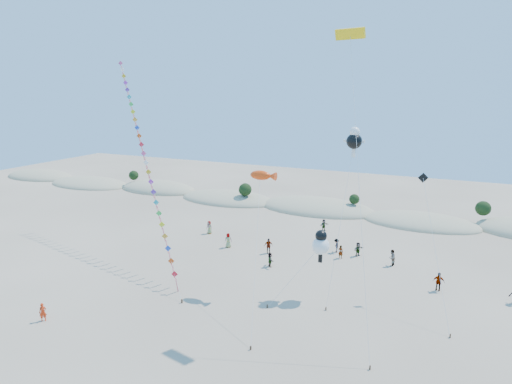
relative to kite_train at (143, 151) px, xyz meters
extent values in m
plane|color=gray|center=(13.74, -19.67, -11.96)|extent=(160.00, 160.00, 0.00)
ellipsoid|color=tan|center=(-50.26, 25.93, -11.96)|extent=(17.00, 9.35, 3.20)
ellipsoid|color=#233714|center=(-50.26, 25.93, -11.08)|extent=(13.60, 6.12, 0.68)
ellipsoid|color=tan|center=(-34.26, 24.53, -11.96)|extent=(18.00, 9.90, 2.80)
ellipsoid|color=#233714|center=(-34.26, 24.53, -11.19)|extent=(14.40, 6.48, 0.72)
ellipsoid|color=tan|center=(-18.26, 26.33, -11.96)|extent=(16.00, 8.80, 3.60)
ellipsoid|color=#233714|center=(-18.26, 26.33, -10.97)|extent=(12.80, 5.76, 0.64)
ellipsoid|color=tan|center=(-2.26, 24.93, -11.96)|extent=(17.60, 9.68, 3.00)
ellipsoid|color=#233714|center=(-2.26, 24.93, -11.14)|extent=(14.08, 6.34, 0.70)
ellipsoid|color=tan|center=(13.74, 25.63, -11.96)|extent=(19.00, 10.45, 3.40)
ellipsoid|color=#233714|center=(13.74, 25.63, -11.03)|extent=(15.20, 6.84, 0.76)
ellipsoid|color=tan|center=(29.74, 24.23, -11.96)|extent=(16.40, 9.02, 2.80)
ellipsoid|color=#233714|center=(29.74, 24.23, -11.19)|extent=(13.12, 5.90, 0.66)
sphere|color=black|center=(-24.26, 26.53, -9.60)|extent=(1.90, 1.90, 1.90)
sphere|color=black|center=(1.74, 23.73, -9.48)|extent=(2.20, 2.20, 2.20)
sphere|color=black|center=(19.74, 25.73, -9.72)|extent=(1.60, 1.60, 1.60)
sphere|color=black|center=(37.74, 27.13, -9.52)|extent=(2.10, 2.10, 2.10)
cube|color=#3F2D1E|center=(11.62, -10.15, -11.79)|extent=(0.12, 0.12, 0.35)
cylinder|color=silver|center=(0.79, -0.71, -0.73)|extent=(21.69, 18.92, 22.49)
cube|color=red|center=(9.84, -8.60, -10.11)|extent=(1.23, 0.48, 1.29)
cube|color=#F26672|center=(10.02, -8.55, -11.21)|extent=(0.19, 0.45, 1.55)
cube|color=#DF4912|center=(8.98, -7.85, -9.22)|extent=(1.23, 0.48, 1.29)
cube|color=#F26672|center=(9.16, -7.80, -10.32)|extent=(0.19, 0.45, 1.55)
cube|color=blue|center=(8.11, -7.09, -8.32)|extent=(1.23, 0.48, 1.29)
cube|color=#F26672|center=(8.29, -7.04, -9.42)|extent=(0.19, 0.45, 1.55)
cube|color=orange|center=(7.25, -6.34, -7.42)|extent=(1.23, 0.48, 1.29)
cube|color=#F26672|center=(7.43, -6.29, -8.52)|extent=(0.19, 0.45, 1.55)
cube|color=yellow|center=(6.38, -5.59, -6.53)|extent=(1.23, 0.48, 1.29)
cube|color=#F26672|center=(6.56, -5.54, -7.63)|extent=(0.19, 0.45, 1.55)
cube|color=green|center=(5.52, -4.83, -5.63)|extent=(1.23, 0.48, 1.29)
cube|color=#F26672|center=(5.70, -4.78, -6.73)|extent=(0.19, 0.45, 1.55)
cube|color=#17A3B1|center=(4.65, -4.08, -4.73)|extent=(1.23, 0.48, 1.29)
cube|color=#F26672|center=(4.83, -4.03, -5.83)|extent=(0.19, 0.45, 1.55)
cube|color=#5D29A5|center=(3.79, -3.32, -3.84)|extent=(1.23, 0.48, 1.29)
cube|color=#F26672|center=(3.97, -3.27, -4.94)|extent=(0.19, 0.45, 1.55)
cube|color=#B429C3|center=(2.92, -2.57, -2.94)|extent=(1.23, 0.48, 1.29)
cube|color=#F26672|center=(3.10, -2.52, -4.04)|extent=(0.19, 0.45, 1.55)
cube|color=gold|center=(2.06, -1.82, -2.04)|extent=(1.23, 0.48, 1.29)
cube|color=#F26672|center=(2.24, -1.77, -3.14)|extent=(0.19, 0.45, 1.55)
cube|color=white|center=(1.19, -1.06, -1.15)|extent=(1.23, 0.48, 1.29)
cube|color=#F26672|center=(1.37, -1.01, -2.25)|extent=(0.19, 0.45, 1.55)
cube|color=#E34785|center=(0.33, -0.31, -0.25)|extent=(1.23, 0.48, 1.29)
cube|color=#F26672|center=(0.51, -0.26, -1.35)|extent=(0.19, 0.45, 1.55)
cube|color=red|center=(-0.53, 0.45, 0.65)|extent=(1.23, 0.48, 1.29)
cube|color=#F26672|center=(-0.35, 0.50, -0.45)|extent=(0.19, 0.45, 1.55)
cube|color=#DF4912|center=(-1.40, 1.20, 1.54)|extent=(1.23, 0.48, 1.29)
cube|color=#F26672|center=(-1.22, 1.25, 0.44)|extent=(0.19, 0.45, 1.55)
cube|color=blue|center=(-2.26, 1.95, 2.44)|extent=(1.23, 0.48, 1.29)
cube|color=#F26672|center=(-2.08, 2.00, 1.34)|extent=(0.19, 0.45, 1.55)
cube|color=orange|center=(-3.13, 2.71, 3.34)|extent=(1.23, 0.48, 1.29)
cube|color=#F26672|center=(-2.95, 2.76, 2.24)|extent=(0.19, 0.45, 1.55)
cube|color=yellow|center=(-3.99, 3.46, 4.23)|extent=(1.23, 0.48, 1.29)
cube|color=#F26672|center=(-3.81, 3.51, 3.13)|extent=(0.19, 0.45, 1.55)
cube|color=green|center=(-4.86, 4.22, 5.13)|extent=(1.23, 0.48, 1.29)
cube|color=#F26672|center=(-4.68, 4.27, 4.03)|extent=(0.19, 0.45, 1.55)
cube|color=#17A3B1|center=(-5.72, 4.97, 6.03)|extent=(1.23, 0.48, 1.29)
cube|color=#F26672|center=(-5.54, 5.02, 4.93)|extent=(0.19, 0.45, 1.55)
cube|color=#5D29A5|center=(-6.59, 5.72, 6.92)|extent=(1.23, 0.48, 1.29)
cube|color=#F26672|center=(-6.41, 5.77, 5.82)|extent=(0.19, 0.45, 1.55)
cube|color=#B429C3|center=(-7.45, 6.48, 7.82)|extent=(1.23, 0.48, 1.29)
cube|color=#F26672|center=(-7.27, 6.53, 6.72)|extent=(0.19, 0.45, 1.55)
cube|color=gold|center=(-8.32, 7.23, 8.72)|extent=(1.23, 0.48, 1.29)
cube|color=#F26672|center=(-8.14, 7.28, 7.62)|extent=(0.19, 0.45, 1.55)
cube|color=white|center=(-9.18, 7.98, 9.61)|extent=(1.23, 0.48, 1.29)
cube|color=#F26672|center=(-9.00, 8.03, 8.51)|extent=(0.19, 0.45, 1.55)
cube|color=#E34785|center=(-10.05, 8.74, 10.51)|extent=(1.23, 0.48, 1.29)
cube|color=#F26672|center=(-9.87, 8.79, 9.41)|extent=(0.19, 0.45, 1.55)
cube|color=#3F2D1E|center=(20.35, -14.12, -11.81)|extent=(0.10, 0.10, 0.30)
cylinder|color=silver|center=(18.43, -8.88, -6.44)|extent=(3.86, 10.50, 11.05)
ellipsoid|color=#EB3C0C|center=(16.52, -3.64, -0.93)|extent=(2.05, 0.90, 0.90)
cone|color=#EB3C0C|center=(17.67, -3.64, -0.93)|extent=(0.82, 0.82, 0.82)
cube|color=#3F2D1E|center=(19.02, -7.79, -11.81)|extent=(0.10, 0.10, 0.30)
cylinder|color=silver|center=(20.81, -5.77, -9.47)|extent=(3.59, 4.07, 5.00)
sphere|color=white|center=(22.59, -3.75, -6.98)|extent=(1.60, 1.60, 1.60)
sphere|color=black|center=(22.59, -3.75, -6.01)|extent=(1.07, 1.07, 1.07)
cube|color=black|center=(22.59, -3.75, -8.18)|extent=(0.35, 0.18, 0.80)
cube|color=#3F2D1E|center=(23.90, -6.10, -11.81)|extent=(0.10, 0.10, 0.30)
cylinder|color=silver|center=(24.10, -2.89, -4.87)|extent=(0.44, 6.44, 14.19)
sphere|color=black|center=(24.31, 0.32, 2.22)|extent=(1.45, 1.45, 1.45)
sphere|color=white|center=(24.31, 0.32, 3.08)|extent=(0.94, 0.94, 0.94)
cube|color=white|center=(24.31, 0.32, 1.09)|extent=(0.35, 0.18, 0.80)
cube|color=white|center=(23.61, 0.32, 2.22)|extent=(0.60, 0.15, 0.25)
cube|color=white|center=(25.01, 0.32, 2.22)|extent=(0.60, 0.15, 0.25)
cube|color=#3F2D1E|center=(28.84, -12.86, -11.81)|extent=(0.10, 0.10, 0.30)
cylinder|color=silver|center=(26.73, -8.89, -0.45)|extent=(4.27, 7.95, 23.03)
cube|color=yellow|center=(24.61, -4.93, 11.06)|extent=(2.44, 1.00, 0.86)
cube|color=black|center=(24.61, -4.91, 11.06)|extent=(2.36, 0.60, 0.19)
cube|color=#3F2D1E|center=(33.87, -6.28, -11.81)|extent=(0.10, 0.10, 0.30)
cylinder|color=silver|center=(32.19, -2.40, -6.46)|extent=(3.38, 7.79, 11.02)
cube|color=black|center=(30.52, 1.48, -0.95)|extent=(0.92, 0.27, 0.94)
imported|color=red|center=(2.82, -17.50, -11.18)|extent=(0.68, 0.66, 1.57)
imported|color=slate|center=(15.76, 0.78, -11.19)|extent=(1.23, 1.43, 1.55)
imported|color=slate|center=(8.83, 4.14, -11.06)|extent=(1.05, 0.92, 1.80)
imported|color=slate|center=(14.08, 4.35, -11.05)|extent=(1.14, 0.95, 1.83)
imported|color=slate|center=(21.33, 7.94, -11.13)|extent=(0.95, 1.22, 1.66)
imported|color=slate|center=(23.92, 7.86, -11.14)|extent=(1.18, 1.56, 1.64)
imported|color=slate|center=(22.23, 6.32, -11.18)|extent=(0.64, 0.49, 1.56)
imported|color=slate|center=(27.85, 6.49, -11.05)|extent=(0.87, 1.02, 1.83)
imported|color=slate|center=(4.06, 7.73, -11.09)|extent=(0.87, 0.58, 1.75)
imported|color=slate|center=(32.74, 2.04, -11.04)|extent=(1.09, 0.47, 1.85)
imported|color=slate|center=(17.80, 15.17, -11.16)|extent=(1.20, 1.52, 1.61)
camera|label=1|loc=(32.28, -39.67, 6.77)|focal=30.00mm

